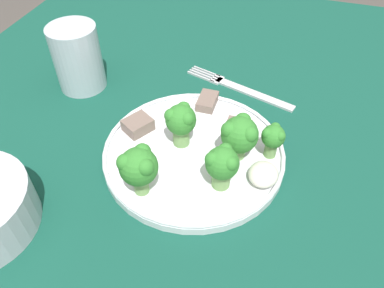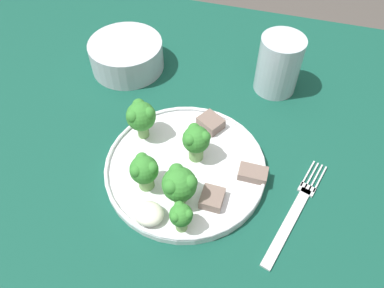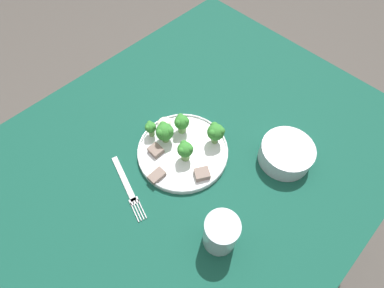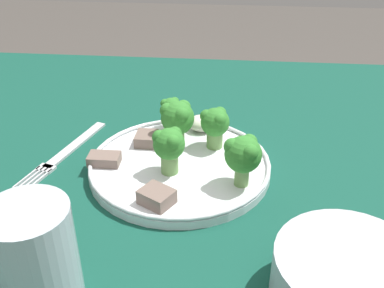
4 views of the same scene
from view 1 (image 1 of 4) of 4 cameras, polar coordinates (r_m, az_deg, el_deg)
The scene contains 13 objects.
table at distance 0.60m, azimuth -1.64°, elevation -8.71°, with size 1.20×0.95×0.71m.
dinner_plate at distance 0.53m, azimuth 0.28°, elevation -1.34°, with size 0.25×0.25×0.02m.
fork at distance 0.66m, azimuth 7.30°, elevation 8.39°, with size 0.08×0.20×0.00m.
drinking_glass at distance 0.66m, azimuth -16.94°, elevation 12.01°, with size 0.08×0.08×0.11m.
broccoli_floret_near_rim_left at distance 0.51m, azimuth -1.71°, elevation 3.53°, with size 0.04×0.04×0.07m.
broccoli_floret_center_left at distance 0.51m, azimuth 12.25°, elevation 0.98°, with size 0.03×0.03×0.05m.
broccoli_floret_back_left at distance 0.49m, azimuth 7.29°, elevation 1.48°, with size 0.05×0.05×0.07m.
broccoli_floret_front_left at distance 0.46m, azimuth 4.61°, elevation -3.08°, with size 0.04×0.04×0.06m.
broccoli_floret_center_back at distance 0.45m, azimuth -8.15°, elevation -3.44°, with size 0.05×0.05×0.07m.
meat_slice_front_slice at distance 0.60m, azimuth 2.35°, elevation 6.54°, with size 0.04×0.03×0.01m.
meat_slice_middle_slice at distance 0.55m, azimuth 6.99°, elevation 2.36°, with size 0.03×0.04×0.02m.
meat_slice_rear_slice at distance 0.56m, azimuth -8.25°, elevation 2.88°, with size 0.05×0.05×0.02m.
sauce_dollop at distance 0.49m, azimuth 10.82°, elevation -4.56°, with size 0.04×0.04×0.02m.
Camera 1 is at (-0.33, -0.12, 1.10)m, focal length 35.00 mm.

